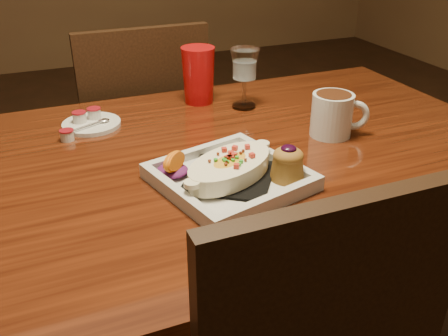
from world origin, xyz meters
name	(u,v)px	position (x,y,z in m)	size (l,w,h in m)	color
table	(205,195)	(0.00, 0.00, 0.65)	(1.50, 0.90, 0.75)	#62250E
chair_far	(142,145)	(0.00, 0.63, 0.51)	(0.42, 0.42, 0.93)	black
plate	(235,171)	(0.02, -0.13, 0.78)	(0.32, 0.32, 0.08)	silver
coffee_mug	(333,113)	(0.33, 0.00, 0.81)	(0.13, 0.10, 0.10)	silver
goblet	(245,67)	(0.21, 0.25, 0.86)	(0.08, 0.08, 0.16)	silver
saucer	(90,122)	(-0.20, 0.28, 0.76)	(0.14, 0.14, 0.10)	silver
creamer_loose	(67,135)	(-0.27, 0.21, 0.76)	(0.03, 0.03, 0.03)	silver
red_tumbler	(198,75)	(0.11, 0.34, 0.83)	(0.09, 0.09, 0.15)	#BB0D0F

